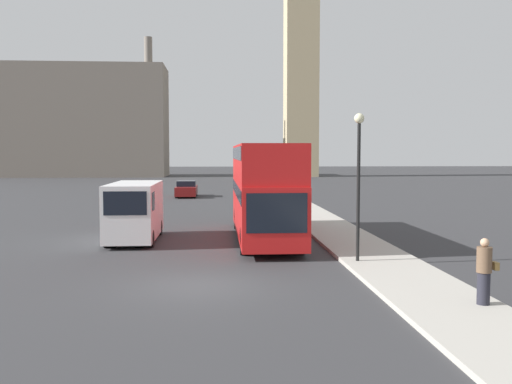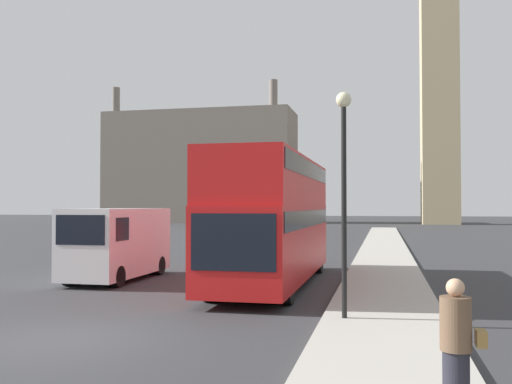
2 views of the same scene
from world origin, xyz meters
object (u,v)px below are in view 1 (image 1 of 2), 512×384
Objects in this scene: red_double_decker_bus at (264,187)px; pedestrian at (484,271)px; white_van at (134,210)px; parked_sedan at (186,189)px; street_lamp at (359,163)px.

red_double_decker_bus is 6.50× the size of pedestrian.
red_double_decker_bus reaches higher than white_van.
parked_sedan is (-9.51, 38.26, -0.32)m from pedestrian.
pedestrian is (10.46, -12.06, -0.41)m from white_van.
parked_sedan is (-4.93, 26.11, -1.76)m from red_double_decker_bus.
parked_sedan is (-7.76, 32.26, -2.95)m from street_lamp.
red_double_decker_bus is 2.30× the size of parked_sedan.
white_van is 1.03× the size of street_lamp.
pedestrian is 0.32× the size of street_lamp.
red_double_decker_bus is 26.64m from parked_sedan.
white_van is 15.97m from pedestrian.
street_lamp is (8.72, -6.05, 2.22)m from white_van.
pedestrian reaches higher than parked_sedan.
white_van is (-5.89, -0.09, -1.03)m from red_double_decker_bus.
pedestrian is at bearing -73.76° from street_lamp.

